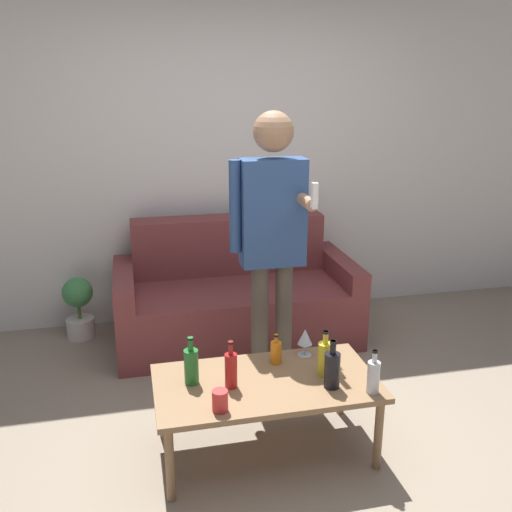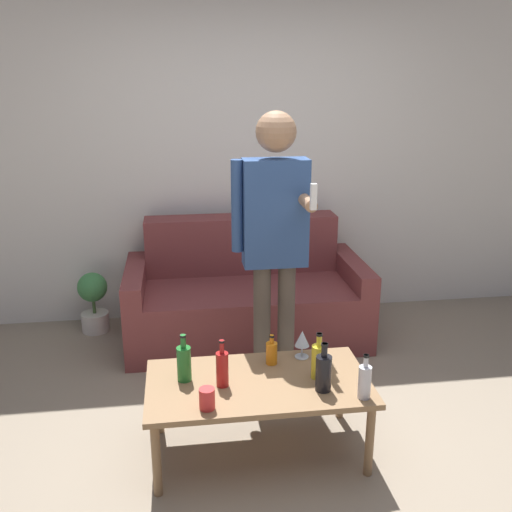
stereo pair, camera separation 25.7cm
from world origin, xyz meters
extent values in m
plane|color=gray|center=(0.00, 0.00, 0.00)|extent=(16.00, 16.00, 0.00)
cube|color=silver|center=(0.00, 2.05, 1.35)|extent=(8.00, 0.06, 2.70)
cube|color=brown|center=(-0.05, 1.37, 0.22)|extent=(1.49, 0.63, 0.44)
cube|color=brown|center=(-0.05, 1.81, 0.44)|extent=(1.49, 0.25, 0.88)
cube|color=brown|center=(-0.86, 1.50, 0.30)|extent=(0.14, 0.88, 0.59)
cube|color=brown|center=(0.77, 1.50, 0.30)|extent=(0.14, 0.88, 0.59)
cube|color=#8E6B47|center=(-0.16, 0.10, 0.41)|extent=(1.15, 0.61, 0.03)
cylinder|color=#8E6B47|center=(-0.68, -0.15, 0.20)|extent=(0.04, 0.04, 0.40)
cylinder|color=#8E6B47|center=(0.37, -0.15, 0.20)|extent=(0.04, 0.04, 0.40)
cylinder|color=#8E6B47|center=(-0.68, 0.36, 0.20)|extent=(0.04, 0.04, 0.40)
cylinder|color=#8E6B47|center=(0.37, 0.36, 0.20)|extent=(0.04, 0.04, 0.40)
cylinder|color=silver|center=(0.33, -0.12, 0.51)|extent=(0.06, 0.06, 0.17)
cylinder|color=silver|center=(0.33, -0.12, 0.63)|extent=(0.02, 0.02, 0.06)
cylinder|color=black|center=(0.33, -0.12, 0.65)|extent=(0.03, 0.03, 0.01)
cylinder|color=#B21E1E|center=(-0.34, 0.08, 0.52)|extent=(0.06, 0.06, 0.18)
cylinder|color=#B21E1E|center=(-0.34, 0.08, 0.64)|extent=(0.02, 0.02, 0.07)
cylinder|color=black|center=(-0.34, 0.08, 0.67)|extent=(0.03, 0.03, 0.01)
cylinder|color=orange|center=(-0.06, 0.28, 0.49)|extent=(0.06, 0.06, 0.12)
cylinder|color=orange|center=(-0.06, 0.28, 0.57)|extent=(0.02, 0.02, 0.05)
cylinder|color=black|center=(-0.06, 0.28, 0.59)|extent=(0.03, 0.03, 0.01)
cylinder|color=#23752D|center=(-0.53, 0.17, 0.52)|extent=(0.07, 0.07, 0.18)
cylinder|color=#23752D|center=(-0.53, 0.17, 0.65)|extent=(0.03, 0.03, 0.07)
cylinder|color=black|center=(-0.53, 0.17, 0.68)|extent=(0.03, 0.03, 0.01)
cylinder|color=black|center=(0.15, -0.03, 0.52)|extent=(0.08, 0.08, 0.18)
cylinder|color=black|center=(0.15, -0.03, 0.65)|extent=(0.03, 0.03, 0.07)
cylinder|color=black|center=(0.15, -0.03, 0.68)|extent=(0.03, 0.03, 0.01)
cylinder|color=yellow|center=(0.16, 0.10, 0.52)|extent=(0.07, 0.07, 0.18)
cylinder|color=yellow|center=(0.16, 0.10, 0.64)|extent=(0.03, 0.03, 0.07)
cylinder|color=black|center=(0.16, 0.10, 0.67)|extent=(0.03, 0.03, 0.01)
cylinder|color=silver|center=(0.12, 0.33, 0.43)|extent=(0.08, 0.08, 0.01)
cylinder|color=silver|center=(0.12, 0.33, 0.47)|extent=(0.01, 0.01, 0.06)
cone|color=silver|center=(0.12, 0.33, 0.54)|extent=(0.08, 0.08, 0.09)
cylinder|color=red|center=(-0.43, -0.11, 0.48)|extent=(0.08, 0.08, 0.10)
cylinder|color=brown|center=(-0.04, 0.73, 0.42)|extent=(0.11, 0.11, 0.84)
cylinder|color=brown|center=(0.11, 0.73, 0.42)|extent=(0.11, 0.11, 0.84)
cube|color=#2D4C84|center=(0.03, 0.73, 1.16)|extent=(0.38, 0.17, 0.63)
sphere|color=#9E7556|center=(0.03, 0.73, 1.63)|extent=(0.23, 0.23, 0.23)
cylinder|color=#2D4C84|center=(-0.19, 0.73, 1.21)|extent=(0.07, 0.07, 0.54)
cylinder|color=#9E7556|center=(0.18, 0.59, 1.25)|extent=(0.07, 0.27, 0.07)
cube|color=white|center=(0.18, 0.43, 1.31)|extent=(0.03, 0.03, 0.14)
cylinder|color=silver|center=(-1.21, 1.79, 0.08)|extent=(0.21, 0.21, 0.15)
cylinder|color=#476B38|center=(-1.21, 1.79, 0.22)|extent=(0.03, 0.03, 0.14)
sphere|color=#428E4C|center=(-1.21, 1.79, 0.37)|extent=(0.23, 0.23, 0.23)
camera|label=1|loc=(-0.78, -2.42, 1.93)|focal=40.00mm
camera|label=2|loc=(-0.53, -2.47, 1.93)|focal=40.00mm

